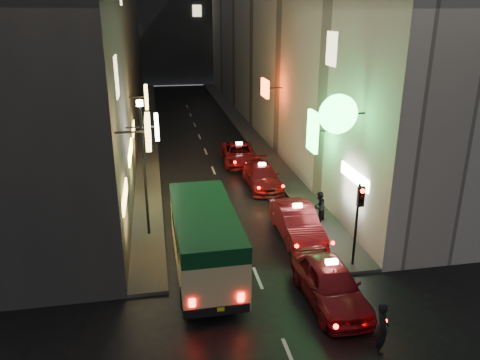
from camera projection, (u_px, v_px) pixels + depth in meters
building_left at (93, 23)px, 37.58m from camera, size 7.55×52.00×18.00m
building_right at (285, 23)px, 40.32m from camera, size 7.98×52.00×18.00m
building_far at (173, 4)px, 67.87m from camera, size 30.00×10.00×22.00m
sidewalk_left at (148, 130)px, 41.26m from camera, size 1.50×52.00×0.15m
sidewalk_right at (243, 126)px, 42.71m from camera, size 1.50×52.00×0.15m
minibus at (205, 235)px, 18.05m from camera, size 2.35×6.54×2.81m
taxi_near at (330, 280)px, 16.64m from camera, size 2.46×5.69×1.96m
taxi_second at (297, 220)px, 21.47m from camera, size 2.27×5.52×1.92m
taxi_third at (262, 174)px, 27.78m from camera, size 2.02×4.88×1.72m
taxi_far at (239, 152)px, 32.14m from camera, size 2.31×5.00×1.72m
pedestrian_crossing at (382, 325)px, 14.14m from camera, size 0.52×0.70×1.93m
pedestrian_sidewalk at (319, 205)px, 22.79m from camera, size 0.75×0.75×1.73m
traffic_light at (359, 208)px, 18.17m from camera, size 0.26×0.43×3.50m
lamp_post at (144, 160)px, 20.60m from camera, size 0.28×0.28×6.22m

